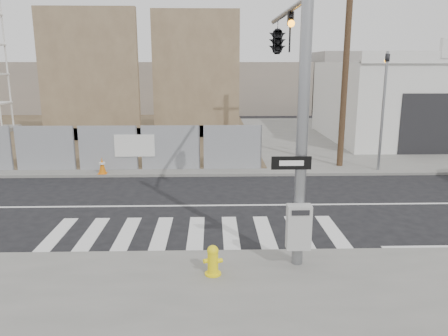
{
  "coord_description": "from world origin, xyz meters",
  "views": [
    {
      "loc": [
        0.48,
        -14.41,
        4.76
      ],
      "look_at": [
        0.87,
        -0.27,
        1.4
      ],
      "focal_mm": 35.0,
      "sensor_mm": 36.0,
      "label": 1
    }
  ],
  "objects_px": {
    "signal_pole": "(284,64)",
    "traffic_cone_c": "(102,166)",
    "auto_shop": "(426,101)",
    "traffic_cone_d": "(181,159)",
    "fire_hydrant": "(213,260)"
  },
  "relations": [
    {
      "from": "traffic_cone_c",
      "to": "auto_shop",
      "type": "bearing_deg",
      "value": 25.53
    },
    {
      "from": "auto_shop",
      "to": "traffic_cone_d",
      "type": "bearing_deg",
      "value": -153.44
    },
    {
      "from": "fire_hydrant",
      "to": "traffic_cone_c",
      "type": "height_order",
      "value": "traffic_cone_c"
    },
    {
      "from": "signal_pole",
      "to": "auto_shop",
      "type": "height_order",
      "value": "signal_pole"
    },
    {
      "from": "traffic_cone_d",
      "to": "signal_pole",
      "type": "bearing_deg",
      "value": -65.22
    },
    {
      "from": "auto_shop",
      "to": "fire_hydrant",
      "type": "xyz_separation_m",
      "value": [
        -13.52,
        -18.3,
        -2.07
      ]
    },
    {
      "from": "signal_pole",
      "to": "fire_hydrant",
      "type": "bearing_deg",
      "value": -121.49
    },
    {
      "from": "signal_pole",
      "to": "traffic_cone_c",
      "type": "xyz_separation_m",
      "value": [
        -6.81,
        6.27,
        -4.31
      ]
    },
    {
      "from": "auto_shop",
      "to": "traffic_cone_c",
      "type": "height_order",
      "value": "auto_shop"
    },
    {
      "from": "traffic_cone_c",
      "to": "traffic_cone_d",
      "type": "xyz_separation_m",
      "value": [
        3.33,
        1.26,
        0.02
      ]
    },
    {
      "from": "signal_pole",
      "to": "traffic_cone_c",
      "type": "bearing_deg",
      "value": 137.37
    },
    {
      "from": "auto_shop",
      "to": "signal_pole",
      "type": "bearing_deg",
      "value": -127.46
    },
    {
      "from": "signal_pole",
      "to": "auto_shop",
      "type": "relative_size",
      "value": 0.58
    },
    {
      "from": "signal_pole",
      "to": "traffic_cone_c",
      "type": "height_order",
      "value": "signal_pole"
    },
    {
      "from": "signal_pole",
      "to": "fire_hydrant",
      "type": "xyz_separation_m",
      "value": [
        -2.01,
        -3.29,
        -4.31
      ]
    }
  ]
}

